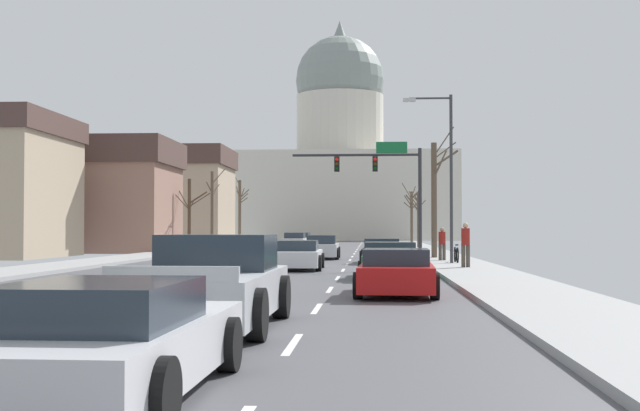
# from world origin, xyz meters

# --- Properties ---
(ground) EXTENTS (20.00, 180.00, 0.20)m
(ground) POSITION_xyz_m (0.00, -0.00, 0.02)
(ground) COLOR #4C4C51
(signal_gantry) EXTENTS (7.91, 0.41, 6.84)m
(signal_gantry) POSITION_xyz_m (5.39, 13.63, 4.99)
(signal_gantry) COLOR #28282D
(signal_gantry) RESTS_ON ground
(street_lamp_right) EXTENTS (2.20, 0.24, 7.52)m
(street_lamp_right) POSITION_xyz_m (7.91, 0.47, 4.61)
(street_lamp_right) COLOR #333338
(street_lamp_right) RESTS_ON ground
(capitol_building) EXTENTS (33.51, 19.40, 32.56)m
(capitol_building) POSITION_xyz_m (0.00, 83.33, 10.86)
(capitol_building) COLOR beige
(capitol_building) RESTS_ON ground
(sedan_near_00) EXTENTS (2.00, 4.60, 1.30)m
(sedan_near_00) POSITION_xyz_m (1.90, 8.78, 0.61)
(sedan_near_00) COLOR silver
(sedan_near_00) RESTS_ON ground
(sedan_near_01) EXTENTS (2.10, 4.23, 1.19)m
(sedan_near_01) POSITION_xyz_m (5.13, 3.10, 0.55)
(sedan_near_01) COLOR black
(sedan_near_01) RESTS_ON ground
(sedan_near_02) EXTENTS (2.09, 4.71, 1.19)m
(sedan_near_02) POSITION_xyz_m (1.65, -2.93, 0.57)
(sedan_near_02) COLOR silver
(sedan_near_02) RESTS_ON ground
(sedan_near_03) EXTENTS (2.08, 4.26, 1.22)m
(sedan_near_03) POSITION_xyz_m (5.25, -8.50, 0.58)
(sedan_near_03) COLOR #1E7247
(sedan_near_03) RESTS_ON ground
(sedan_near_04) EXTENTS (2.14, 4.27, 1.17)m
(sedan_near_04) POSITION_xyz_m (5.27, -15.38, 0.56)
(sedan_near_04) COLOR #B71414
(sedan_near_04) RESTS_ON ground
(pickup_truck_near_05) EXTENTS (2.37, 5.28, 1.57)m
(pickup_truck_near_05) POSITION_xyz_m (1.91, -22.17, 0.70)
(pickup_truck_near_05) COLOR #ADB2B7
(pickup_truck_near_05) RESTS_ON ground
(sedan_near_06) EXTENTS (2.08, 4.71, 1.17)m
(sedan_near_06) POSITION_xyz_m (2.04, -27.91, 0.55)
(sedan_near_06) COLOR silver
(sedan_near_06) RESTS_ON ground
(sedan_oncoming_00) EXTENTS (2.18, 4.46, 1.23)m
(sedan_oncoming_00) POSITION_xyz_m (-5.07, 20.41, 0.58)
(sedan_oncoming_00) COLOR silver
(sedan_oncoming_00) RESTS_ON ground
(sedan_oncoming_01) EXTENTS (2.03, 4.36, 1.33)m
(sedan_oncoming_01) POSITION_xyz_m (-1.67, 30.36, 0.62)
(sedan_oncoming_01) COLOR silver
(sedan_oncoming_01) RESTS_ON ground
(sedan_oncoming_02) EXTENTS (2.14, 4.67, 1.30)m
(sedan_oncoming_02) POSITION_xyz_m (-1.98, 38.80, 0.61)
(sedan_oncoming_02) COLOR silver
(sedan_oncoming_02) RESTS_ON ground
(flank_building_00) EXTENTS (14.28, 8.41, 7.93)m
(flank_building_00) POSITION_xyz_m (-16.44, 20.35, 4.02)
(flank_building_00) COLOR #8C6656
(flank_building_00) RESTS_ON ground
(flank_building_02) EXTENTS (13.24, 9.49, 9.18)m
(flank_building_02) POSITION_xyz_m (-15.20, 38.99, 4.65)
(flank_building_02) COLOR tan
(flank_building_02) RESTS_ON ground
(bare_tree_00) EXTENTS (1.79, 1.68, 5.65)m
(bare_tree_00) POSITION_xyz_m (8.25, 36.97, 2.90)
(bare_tree_00) COLOR brown
(bare_tree_00) RESTS_ON ground
(bare_tree_01) EXTENTS (1.91, 2.37, 6.45)m
(bare_tree_01) POSITION_xyz_m (-8.42, 29.84, 3.44)
(bare_tree_01) COLOR brown
(bare_tree_01) RESTS_ON ground
(bare_tree_02) EXTENTS (1.45, 2.58, 6.97)m
(bare_tree_02) POSITION_xyz_m (8.01, 7.34, 3.40)
(bare_tree_02) COLOR brown
(bare_tree_02) RESTS_ON ground
(bare_tree_03) EXTENTS (1.81, 2.07, 7.27)m
(bare_tree_03) POSITION_xyz_m (-8.82, 46.29, 3.59)
(bare_tree_03) COLOR brown
(bare_tree_03) RESTS_ON ground
(bare_tree_04) EXTENTS (1.61, 2.16, 4.59)m
(bare_tree_04) POSITION_xyz_m (8.45, 30.67, 2.63)
(bare_tree_04) COLOR brown
(bare_tree_04) RESTS_ON ground
(bare_tree_05) EXTENTS (2.76, 1.58, 5.17)m
(bare_tree_05) POSITION_xyz_m (-8.61, 22.45, 2.87)
(bare_tree_05) COLOR #4C3D2D
(bare_tree_05) RESTS_ON ground
(pedestrian_00) EXTENTS (0.35, 0.34, 1.60)m
(pedestrian_00) POSITION_xyz_m (8.05, 3.60, 1.02)
(pedestrian_00) COLOR #4C4238
(pedestrian_00) RESTS_ON ground
(pedestrian_01) EXTENTS (0.35, 0.34, 1.77)m
(pedestrian_01) POSITION_xyz_m (8.37, -3.40, 1.12)
(pedestrian_01) COLOR #4C4238
(pedestrian_01) RESTS_ON ground
(bicycle_parked) EXTENTS (0.12, 1.77, 0.85)m
(bicycle_parked) POSITION_xyz_m (8.50, 1.30, 0.49)
(bicycle_parked) COLOR black
(bicycle_parked) RESTS_ON ground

